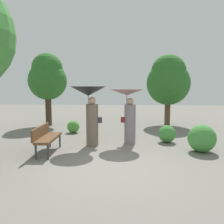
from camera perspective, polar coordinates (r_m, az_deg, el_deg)
ground_plane at (r=5.95m, az=-1.64°, el=-13.49°), size 40.00×40.00×0.00m
person_left at (r=7.71m, az=-5.64°, el=2.28°), size 1.21×1.21×2.04m
person_right at (r=8.00m, az=4.09°, el=1.65°), size 1.22×1.22×1.94m
park_bench at (r=7.25m, az=-16.30°, el=-5.91°), size 0.56×1.52×0.83m
tree_near_right at (r=12.33m, az=14.00°, el=7.89°), size 2.27×2.27×3.71m
tree_mid_left at (r=12.30m, az=-15.95°, el=8.44°), size 1.98×1.98×3.76m
bush_path_left at (r=8.53m, az=13.69°, el=-5.38°), size 0.63×0.63×0.63m
bush_path_right at (r=7.60m, az=21.71°, el=-6.19°), size 0.86×0.86×0.86m
bush_behind_bench at (r=10.17m, az=-9.73°, el=-3.67°), size 0.54×0.54×0.54m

